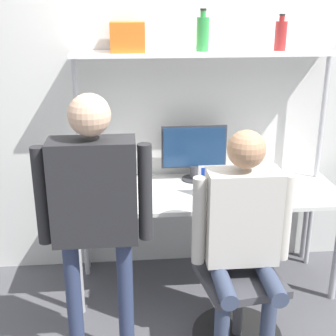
{
  "coord_description": "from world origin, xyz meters",
  "views": [
    {
      "loc": [
        -0.55,
        -2.67,
        2.04
      ],
      "look_at": [
        -0.31,
        -0.1,
        1.11
      ],
      "focal_mm": 50.0,
      "sensor_mm": 36.0,
      "label": 1
    }
  ],
  "objects_px": {
    "person_standing": "(94,202)",
    "bottle_red": "(281,35)",
    "monitor": "(194,150)",
    "laptop": "(222,189)",
    "person_seated": "(244,226)",
    "cell_phone": "(258,197)",
    "office_chair": "(236,298)",
    "bottle_green": "(203,33)",
    "storage_box": "(127,37)"
  },
  "relations": [
    {
      "from": "person_standing",
      "to": "bottle_red",
      "type": "height_order",
      "value": "bottle_red"
    },
    {
      "from": "monitor",
      "to": "laptop",
      "type": "relative_size",
      "value": 1.56
    },
    {
      "from": "person_seated",
      "to": "bottle_red",
      "type": "height_order",
      "value": "bottle_red"
    },
    {
      "from": "monitor",
      "to": "person_standing",
      "type": "height_order",
      "value": "person_standing"
    },
    {
      "from": "cell_phone",
      "to": "office_chair",
      "type": "height_order",
      "value": "office_chair"
    },
    {
      "from": "monitor",
      "to": "cell_phone",
      "type": "distance_m",
      "value": 0.59
    },
    {
      "from": "laptop",
      "to": "person_seated",
      "type": "distance_m",
      "value": 0.54
    },
    {
      "from": "cell_phone",
      "to": "bottle_green",
      "type": "xyz_separation_m",
      "value": [
        -0.36,
        0.35,
        1.06
      ]
    },
    {
      "from": "cell_phone",
      "to": "bottle_green",
      "type": "relative_size",
      "value": 0.54
    },
    {
      "from": "storage_box",
      "to": "cell_phone",
      "type": "bearing_deg",
      "value": -22.11
    },
    {
      "from": "laptop",
      "to": "office_chair",
      "type": "height_order",
      "value": "laptop"
    },
    {
      "from": "bottle_red",
      "to": "bottle_green",
      "type": "relative_size",
      "value": 0.87
    },
    {
      "from": "monitor",
      "to": "person_standing",
      "type": "xyz_separation_m",
      "value": [
        -0.67,
        -0.96,
        0.04
      ]
    },
    {
      "from": "cell_phone",
      "to": "bottle_green",
      "type": "bearing_deg",
      "value": 135.45
    },
    {
      "from": "laptop",
      "to": "storage_box",
      "type": "relative_size",
      "value": 1.37
    },
    {
      "from": "laptop",
      "to": "bottle_red",
      "type": "xyz_separation_m",
      "value": [
        0.44,
        0.32,
        0.99
      ]
    },
    {
      "from": "storage_box",
      "to": "person_standing",
      "type": "bearing_deg",
      "value": -102.46
    },
    {
      "from": "office_chair",
      "to": "cell_phone",
      "type": "bearing_deg",
      "value": 62.95
    },
    {
      "from": "bottle_red",
      "to": "storage_box",
      "type": "height_order",
      "value": "bottle_red"
    },
    {
      "from": "office_chair",
      "to": "person_seated",
      "type": "xyz_separation_m",
      "value": [
        0.01,
        -0.05,
        0.53
      ]
    },
    {
      "from": "office_chair",
      "to": "bottle_red",
      "type": "relative_size",
      "value": 3.84
    },
    {
      "from": "monitor",
      "to": "laptop",
      "type": "bearing_deg",
      "value": -68.04
    },
    {
      "from": "person_standing",
      "to": "bottle_green",
      "type": "bearing_deg",
      "value": 52.61
    },
    {
      "from": "person_standing",
      "to": "bottle_green",
      "type": "xyz_separation_m",
      "value": [
        0.71,
        0.93,
        0.8
      ]
    },
    {
      "from": "bottle_red",
      "to": "monitor",
      "type": "bearing_deg",
      "value": 177.12
    },
    {
      "from": "monitor",
      "to": "bottle_red",
      "type": "xyz_separation_m",
      "value": [
        0.58,
        -0.03,
        0.82
      ]
    },
    {
      "from": "cell_phone",
      "to": "person_seated",
      "type": "height_order",
      "value": "person_seated"
    },
    {
      "from": "office_chair",
      "to": "person_standing",
      "type": "height_order",
      "value": "person_standing"
    },
    {
      "from": "laptop",
      "to": "bottle_red",
      "type": "distance_m",
      "value": 1.13
    },
    {
      "from": "bottle_green",
      "to": "cell_phone",
      "type": "bearing_deg",
      "value": -44.55
    },
    {
      "from": "office_chair",
      "to": "bottle_red",
      "type": "xyz_separation_m",
      "value": [
        0.42,
        0.82,
        1.52
      ]
    },
    {
      "from": "storage_box",
      "to": "bottle_green",
      "type": "bearing_deg",
      "value": 0.0
    },
    {
      "from": "cell_phone",
      "to": "storage_box",
      "type": "relative_size",
      "value": 0.66
    },
    {
      "from": "monitor",
      "to": "bottle_red",
      "type": "height_order",
      "value": "bottle_red"
    },
    {
      "from": "person_standing",
      "to": "storage_box",
      "type": "bearing_deg",
      "value": 77.54
    },
    {
      "from": "laptop",
      "to": "office_chair",
      "type": "bearing_deg",
      "value": -88.61
    },
    {
      "from": "person_seated",
      "to": "bottle_green",
      "type": "relative_size",
      "value": 4.93
    },
    {
      "from": "laptop",
      "to": "bottle_green",
      "type": "xyz_separation_m",
      "value": [
        -0.1,
        0.32,
        1.01
      ]
    },
    {
      "from": "monitor",
      "to": "office_chair",
      "type": "height_order",
      "value": "monitor"
    },
    {
      "from": "laptop",
      "to": "cell_phone",
      "type": "bearing_deg",
      "value": -5.91
    },
    {
      "from": "storage_box",
      "to": "office_chair",
      "type": "bearing_deg",
      "value": -52.82
    },
    {
      "from": "cell_phone",
      "to": "monitor",
      "type": "bearing_deg",
      "value": 136.11
    },
    {
      "from": "monitor",
      "to": "cell_phone",
      "type": "relative_size",
      "value": 3.22
    },
    {
      "from": "office_chair",
      "to": "bottle_green",
      "type": "bearing_deg",
      "value": 98.03
    },
    {
      "from": "cell_phone",
      "to": "person_standing",
      "type": "relative_size",
      "value": 0.09
    },
    {
      "from": "person_seated",
      "to": "person_standing",
      "type": "distance_m",
      "value": 0.87
    },
    {
      "from": "cell_phone",
      "to": "office_chair",
      "type": "distance_m",
      "value": 0.71
    },
    {
      "from": "bottle_red",
      "to": "cell_phone",
      "type": "bearing_deg",
      "value": -117.67
    },
    {
      "from": "office_chair",
      "to": "person_seated",
      "type": "relative_size",
      "value": 0.68
    },
    {
      "from": "cell_phone",
      "to": "storage_box",
      "type": "bearing_deg",
      "value": 157.89
    }
  ]
}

